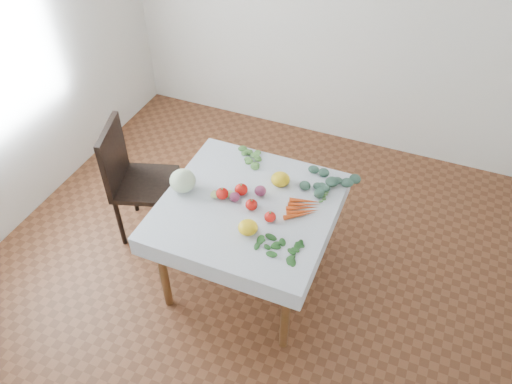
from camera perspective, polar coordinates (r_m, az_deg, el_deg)
ground at (r=3.85m, az=-0.82°, el=-9.55°), size 4.00×4.00×0.00m
back_wall at (r=4.59m, az=9.48°, el=20.46°), size 4.00×0.04×2.70m
table at (r=3.36m, az=-0.93°, el=-2.67°), size 1.00×1.00×0.75m
tablecloth at (r=3.29m, az=-0.95°, el=-1.45°), size 1.12×1.12×0.01m
chair at (r=3.91m, az=-14.02°, el=1.93°), size 0.56×0.56×0.99m
cabbage at (r=3.38m, az=-8.38°, el=1.28°), size 0.20×0.20×0.16m
tomato_a at (r=3.23m, az=-0.51°, el=-1.47°), size 0.10×0.10×0.07m
tomato_b at (r=3.16m, az=1.62°, el=-2.85°), size 0.09×0.09×0.07m
tomato_c at (r=3.31m, az=-3.88°, el=-0.18°), size 0.09×0.09×0.08m
tomato_d at (r=3.33m, az=-1.70°, el=0.29°), size 0.11×0.11×0.08m
heirloom_back at (r=3.40m, az=2.81°, el=1.46°), size 0.16×0.16×0.09m
heirloom_front at (r=3.08m, az=-0.92°, el=-4.07°), size 0.14×0.14×0.09m
onion_a at (r=3.33m, az=0.50°, el=0.14°), size 0.11×0.11×0.07m
onion_b at (r=3.30m, az=-2.45°, el=-0.56°), size 0.09×0.09×0.06m
tomatillo_cluster at (r=3.32m, az=-3.81°, el=-0.40°), size 0.14×0.11×0.05m
carrot_bunch at (r=3.25m, az=5.42°, el=-1.83°), size 0.22×0.26×0.03m
kale_bunch at (r=3.43m, az=8.42°, el=0.85°), size 0.32×0.30×0.05m
basil_bunch at (r=3.03m, az=2.63°, el=-6.14°), size 0.29×0.21×0.01m
dill_bunch at (r=3.65m, az=-1.11°, el=4.07°), size 0.22×0.21×0.02m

